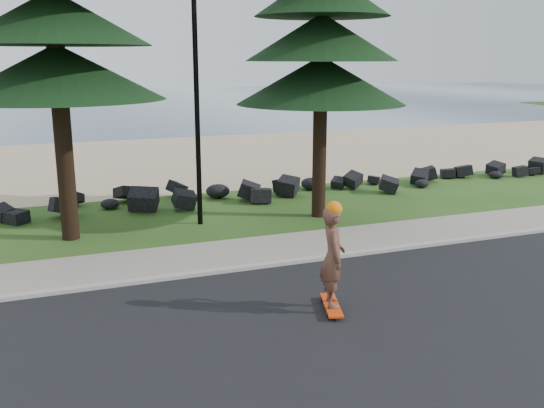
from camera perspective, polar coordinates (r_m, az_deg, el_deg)
name	(u,v)px	position (r m, az deg, el deg)	size (l,w,h in m)	color
ground	(234,258)	(14.33, -3.60, -5.07)	(160.00, 160.00, 0.00)	#264E18
road	(314,338)	(10.43, 3.97, -12.46)	(160.00, 7.00, 0.02)	black
kerb	(246,268)	(13.51, -2.46, -6.02)	(160.00, 0.20, 0.10)	#AEA89D
sidewalk	(231,254)	(14.50, -3.84, -4.68)	(160.00, 2.00, 0.08)	gray
beach_sand	(138,161)	(28.14, -12.46, 3.95)	(160.00, 15.00, 0.01)	tan
ocean	(82,104)	(64.27, -17.46, 8.95)	(160.00, 58.00, 0.01)	#31485D
seawall_boulders	(182,205)	(19.55, -8.50, -0.09)	(60.00, 2.40, 1.10)	black
lamp_post	(196,75)	(16.67, -7.17, 11.97)	(0.25, 0.14, 8.14)	black
skateboarder	(333,257)	(11.14, 5.75, -5.00)	(0.63, 1.15, 2.08)	#E5400D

